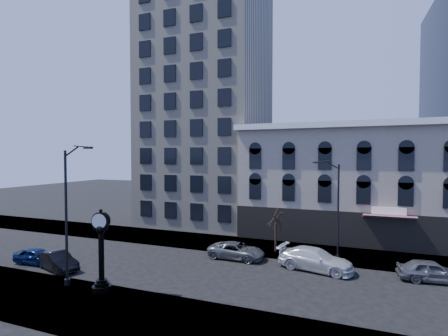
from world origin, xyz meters
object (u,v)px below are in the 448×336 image
at_px(car_near_b, 57,261).
at_px(car_near_a, 37,256).
at_px(street_clock, 101,254).
at_px(street_lamp_near, 74,178).

bearing_deg(car_near_b, car_near_a, 99.54).
relative_size(street_clock, car_near_a, 1.39).
height_order(street_clock, car_near_b, street_clock).
height_order(street_clock, street_lamp_near, street_lamp_near).
distance_m(car_near_a, car_near_b, 2.81).
bearing_deg(car_near_a, street_lamp_near, -114.67).
bearing_deg(street_lamp_near, car_near_b, 148.05).
bearing_deg(street_clock, car_near_b, 145.27).
distance_m(street_lamp_near, car_near_a, 10.18).
relative_size(car_near_a, car_near_b, 0.89).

